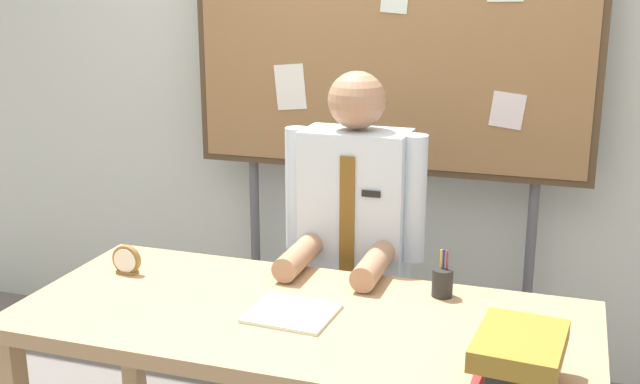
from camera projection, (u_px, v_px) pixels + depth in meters
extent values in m
cube|color=silver|center=(398.00, 70.00, 3.45)|extent=(6.40, 0.08, 2.70)
cube|color=tan|center=(302.00, 321.00, 2.44)|extent=(1.82, 0.80, 0.05)
cube|color=tan|center=(132.00, 341.00, 3.11)|extent=(0.07, 0.07, 0.67)
cube|color=#2D2D33|center=(353.00, 368.00, 3.13)|extent=(0.34, 0.30, 0.44)
cube|color=silver|center=(355.00, 227.00, 2.97)|extent=(0.40, 0.22, 0.76)
sphere|color=#A87A5B|center=(357.00, 100.00, 2.84)|extent=(0.22, 0.22, 0.22)
cylinder|color=silver|center=(297.00, 188.00, 2.99)|extent=(0.09, 0.09, 0.48)
cylinder|color=silver|center=(414.00, 199.00, 2.85)|extent=(0.09, 0.09, 0.48)
cylinder|color=#A87A5B|center=(298.00, 257.00, 2.79)|extent=(0.09, 0.30, 0.09)
cylinder|color=#A87A5B|center=(373.00, 266.00, 2.70)|extent=(0.09, 0.30, 0.09)
cube|color=brown|center=(347.00, 221.00, 2.85)|extent=(0.06, 0.01, 0.49)
cube|color=black|center=(371.00, 194.00, 2.79)|extent=(0.07, 0.01, 0.02)
cube|color=#4C3823|center=(388.00, 46.00, 3.23)|extent=(1.73, 0.05, 1.08)
cube|color=olive|center=(387.00, 46.00, 3.22)|extent=(1.67, 0.04, 1.02)
cylinder|color=#59595E|center=(256.00, 251.00, 3.71)|extent=(0.04, 0.04, 0.96)
cylinder|color=#59595E|center=(528.00, 282.00, 3.33)|extent=(0.04, 0.04, 0.96)
cube|color=silver|center=(508.00, 110.00, 3.11)|extent=(0.15, 0.00, 0.16)
cube|color=white|center=(290.00, 87.00, 3.38)|extent=(0.15, 0.00, 0.21)
cube|color=#B22D2D|center=(515.00, 383.00, 1.98)|extent=(0.21, 0.23, 0.03)
cube|color=#262626|center=(517.00, 365.00, 1.98)|extent=(0.19, 0.25, 0.06)
cube|color=olive|center=(520.00, 345.00, 1.96)|extent=(0.24, 0.31, 0.06)
cube|color=silver|center=(292.00, 313.00, 2.42)|extent=(0.27, 0.25, 0.01)
cylinder|color=olive|center=(127.00, 260.00, 2.75)|extent=(0.11, 0.02, 0.11)
cylinder|color=white|center=(125.00, 261.00, 2.74)|extent=(0.09, 0.00, 0.09)
cube|color=olive|center=(127.00, 272.00, 2.77)|extent=(0.07, 0.04, 0.01)
cylinder|color=#262626|center=(442.00, 283.00, 2.56)|extent=(0.07, 0.07, 0.09)
cylinder|color=#263399|center=(443.00, 270.00, 2.56)|extent=(0.01, 0.01, 0.15)
cylinder|color=maroon|center=(447.00, 272.00, 2.54)|extent=(0.01, 0.01, 0.15)
cylinder|color=gold|center=(441.00, 270.00, 2.56)|extent=(0.01, 0.01, 0.15)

